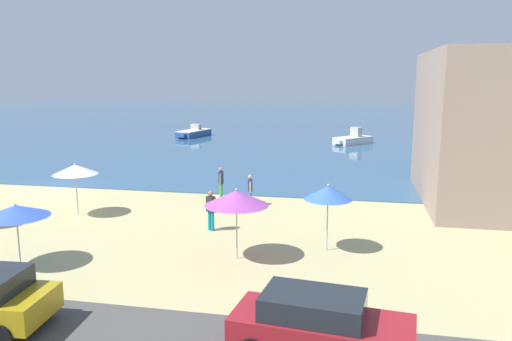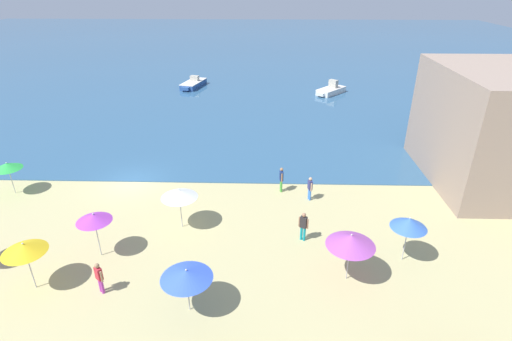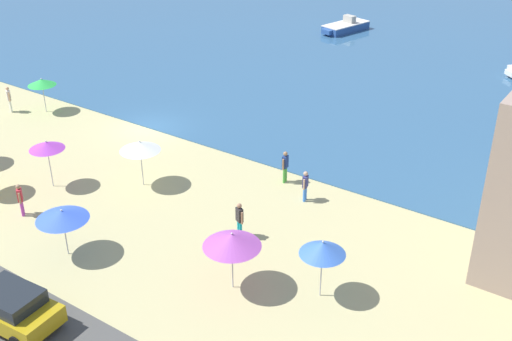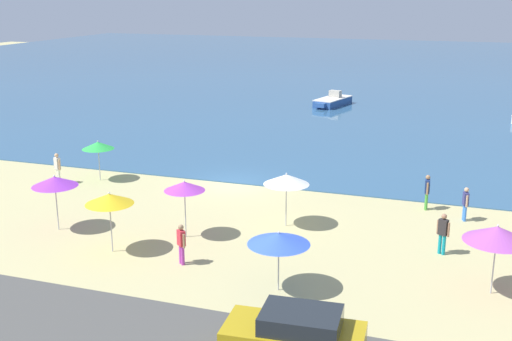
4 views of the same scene
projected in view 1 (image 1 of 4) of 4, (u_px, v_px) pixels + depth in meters
ground_plane at (57, 187)px, 29.86m from camera, size 160.00×160.00×0.00m
sea at (249, 117)px, 82.86m from camera, size 150.00×110.00×0.05m
beach_umbrella_2 at (328, 193)px, 18.50m from camera, size 1.80×1.80×2.57m
beach_umbrella_4 at (237, 198)px, 17.64m from camera, size 2.30×2.30×2.60m
beach_umbrella_5 at (16, 211)px, 16.98m from camera, size 2.23×2.23×2.24m
beach_umbrella_7 at (75, 170)px, 23.35m from camera, size 2.07×2.07×2.51m
bather_1 at (250, 188)px, 25.32m from camera, size 0.30×0.55×1.62m
bather_2 at (221, 181)px, 26.66m from camera, size 0.26×0.57×1.76m
bather_5 at (211, 208)px, 21.19m from camera, size 0.52×0.36×1.74m
parked_car_3 at (319, 324)px, 11.49m from camera, size 4.31×2.17×1.51m
skiff_nearshore at (194, 133)px, 54.88m from camera, size 2.96×5.15×1.34m
skiff_offshore at (353, 139)px, 48.97m from camera, size 3.99×4.20×1.60m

